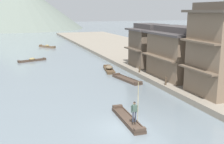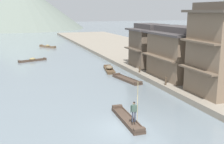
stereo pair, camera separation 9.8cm
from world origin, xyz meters
name	(u,v)px [view 1 (the left image)]	position (x,y,z in m)	size (l,w,h in m)	color
ground_plane	(126,128)	(0.00, 0.00, 0.00)	(400.00, 400.00, 0.00)	slate
riverbank_right	(146,54)	(16.62, 30.00, 0.29)	(18.00, 110.00, 0.57)	gray
boat_foreground_poled	(127,119)	(0.64, 1.18, 0.15)	(1.16, 5.37, 0.47)	#423328
boatman_person	(135,109)	(0.61, -0.21, 1.48)	(0.57, 0.29, 3.04)	black
boat_moored_nearest	(127,79)	(5.57, 13.15, 0.14)	(2.02, 5.47, 0.42)	#423328
boat_moored_second	(109,69)	(5.35, 19.24, 0.27)	(2.09, 5.19, 0.80)	brown
boat_moored_third	(47,47)	(-0.04, 48.48, 0.24)	(3.53, 4.55, 0.69)	brown
boat_moored_far	(32,60)	(-4.64, 31.01, 0.20)	(4.88, 2.32, 0.61)	#423328
house_waterfront_nearest	(219,50)	(10.84, 3.24, 4.89)	(5.23, 5.90, 8.74)	#75604C
house_waterfront_second	(181,53)	(11.61, 10.66, 3.57)	(6.75, 8.09, 6.14)	#75604C
house_waterfront_tall	(150,45)	(11.28, 18.10, 3.59)	(6.08, 5.40, 6.14)	brown
mooring_post_dock_near	(166,81)	(7.97, 7.82, 1.02)	(0.20, 0.20, 0.88)	#473828
mooring_post_dock_mid	(139,69)	(7.97, 14.52, 0.97)	(0.20, 0.20, 0.79)	#473828
hill_far_west	(18,5)	(-4.27, 126.15, 11.42)	(62.08, 62.08, 22.84)	slate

